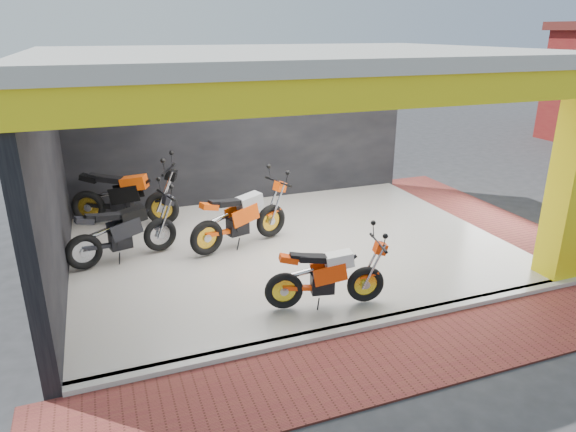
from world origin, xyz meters
TOP-DOWN VIEW (x-y plane):
  - ground at (0.00, 0.00)m, footprint 80.00×80.00m
  - showroom_floor at (0.00, 2.00)m, footprint 8.00×6.00m
  - showroom_ceiling at (0.00, 2.00)m, footprint 8.40×6.40m
  - back_wall at (0.00, 5.10)m, footprint 8.20×0.20m
  - left_wall at (-4.10, 2.00)m, footprint 0.20×6.20m
  - corner_column at (3.75, -0.75)m, footprint 0.50×0.50m
  - header_beam_front at (0.00, -1.00)m, footprint 8.40×0.30m
  - header_beam_right at (4.00, 2.00)m, footprint 0.30×6.40m
  - floor_kerb at (0.00, -1.02)m, footprint 8.00×0.20m
  - paver_front at (0.00, -1.80)m, footprint 9.00×1.40m
  - paver_right at (4.80, 2.00)m, footprint 1.40×7.00m
  - moto_hero at (0.24, -0.50)m, footprint 2.02×1.07m
  - moto_row_a at (-0.25, 2.46)m, footprint 2.36×1.44m
  - moto_row_b at (-2.39, 2.54)m, footprint 2.24×1.29m
  - moto_row_c at (-2.17, 3.90)m, footprint 2.58×1.77m

SIDE VIEW (x-z plane):
  - ground at x=0.00m, z-range 0.00..0.00m
  - paver_front at x=0.00m, z-range 0.00..0.03m
  - paver_right at x=4.80m, z-range 0.00..0.03m
  - showroom_floor at x=0.00m, z-range 0.00..0.10m
  - floor_kerb at x=0.00m, z-range 0.00..0.10m
  - moto_hero at x=0.24m, z-range 0.10..1.27m
  - moto_row_b at x=-2.39m, z-range 0.10..1.39m
  - moto_row_a at x=-0.25m, z-range 0.10..1.46m
  - moto_row_c at x=-2.17m, z-range 0.10..1.58m
  - back_wall at x=0.00m, z-range 0.00..3.50m
  - left_wall at x=-4.10m, z-range 0.00..3.50m
  - corner_column at x=3.75m, z-range 0.00..3.50m
  - header_beam_front at x=0.00m, z-range 3.10..3.50m
  - header_beam_right at x=4.00m, z-range 3.10..3.50m
  - showroom_ceiling at x=0.00m, z-range 3.50..3.70m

